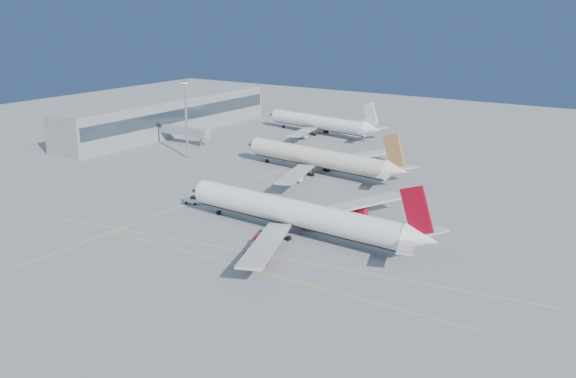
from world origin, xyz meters
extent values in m
plane|color=slate|center=(0.00, 0.00, 0.00)|extent=(500.00, 500.00, 0.00)
cube|color=gray|center=(-115.00, 85.00, 7.50)|extent=(18.00, 110.00, 15.00)
cube|color=#3F4C59|center=(-105.80, 85.00, 9.00)|extent=(0.40, 107.80, 5.00)
cube|color=gray|center=(-95.00, 72.00, 5.20)|extent=(22.00, 3.00, 3.00)
cylinder|color=gray|center=(-86.00, 72.00, 2.60)|extent=(0.70, 0.70, 5.20)
cube|color=gray|center=(-84.00, 72.00, 5.20)|extent=(3.20, 3.60, 3.40)
cube|color=yellow|center=(5.00, -14.00, 0.01)|extent=(90.00, 0.18, 0.02)
cube|color=yellow|center=(0.00, -6.00, 0.01)|extent=(118.86, 16.88, 0.02)
cube|color=yellow|center=(-40.00, 30.00, 0.01)|extent=(0.18, 140.00, 0.02)
cylinder|color=white|center=(-2.38, 8.74, 5.50)|extent=(59.48, 9.73, 6.13)
cone|color=white|center=(-34.25, 10.69, 5.50)|extent=(5.12, 6.41, 6.13)
cone|color=white|center=(30.87, 6.71, 6.13)|extent=(7.74, 6.27, 5.83)
cube|color=black|center=(-32.24, 10.57, 6.13)|extent=(2.04, 5.92, 0.74)
cube|color=#B7B7BC|center=(1.93, -8.72, 3.81)|extent=(16.77, 30.41, 0.58)
cube|color=#B7B7BC|center=(4.02, 25.56, 3.81)|extent=(19.84, 29.37, 0.58)
cube|color=maroon|center=(29.29, 6.81, 12.05)|extent=(8.15, 0.97, 11.19)
cylinder|color=gray|center=(-26.61, 10.22, 1.80)|extent=(0.25, 0.25, 2.43)
cylinder|color=black|center=(-26.61, 10.22, 0.58)|extent=(1.21, 0.81, 1.16)
cylinder|color=gray|center=(-1.59, 4.35, 1.80)|extent=(0.34, 0.34, 2.43)
cylinder|color=black|center=(-1.59, 4.35, 0.58)|extent=(1.22, 1.02, 1.16)
cylinder|color=gray|center=(-1.06, 13.01, 1.80)|extent=(0.34, 0.34, 2.43)
cylinder|color=black|center=(-1.06, 13.01, 0.58)|extent=(1.22, 1.02, 1.16)
cylinder|color=maroon|center=(-2.00, -2.95, 1.83)|extent=(5.23, 2.95, 2.64)
cylinder|color=maroon|center=(1.91, -12.41, 1.83)|extent=(5.23, 2.95, 2.64)
cylinder|color=maroon|center=(-0.58, 20.31, 1.83)|extent=(5.23, 2.95, 2.64)
cylinder|color=maroon|center=(4.46, 29.22, 1.83)|extent=(5.23, 2.95, 2.64)
cylinder|color=beige|center=(-27.53, 61.56, 5.32)|extent=(54.06, 13.01, 5.89)
cone|color=beige|center=(-56.42, 65.45, 5.32)|extent=(5.40, 6.46, 5.89)
cone|color=beige|center=(2.69, 57.50, 5.94)|extent=(7.92, 6.51, 5.60)
cube|color=black|center=(-54.48, 65.19, 5.94)|extent=(2.39, 5.77, 0.72)
cube|color=#B7B7BC|center=(-24.75, 44.80, 3.70)|extent=(14.16, 29.15, 0.57)
cube|color=#B7B7BC|center=(-20.42, 76.99, 3.70)|extent=(20.47, 27.04, 0.57)
cube|color=#AE7841|center=(1.15, 57.71, 11.71)|extent=(7.94, 1.52, 10.94)
cylinder|color=gray|center=(-49.37, 64.50, 1.76)|extent=(0.25, 0.25, 2.38)
cylinder|color=black|center=(-49.37, 64.50, 0.57)|extent=(1.22, 0.87, 1.14)
cylinder|color=gray|center=(-27.07, 57.28, 1.76)|extent=(0.33, 0.33, 2.38)
cylinder|color=black|center=(-27.07, 57.28, 0.57)|extent=(1.25, 1.07, 1.14)
cylinder|color=gray|center=(-25.95, 65.58, 1.76)|extent=(0.33, 0.33, 2.38)
cylinder|color=black|center=(-25.95, 65.58, 0.57)|extent=(1.25, 1.07, 1.14)
cylinder|color=#B7B7BC|center=(-27.30, 48.07, 1.77)|extent=(5.26, 3.22, 2.58)
cylinder|color=#B7B7BC|center=(-23.74, 74.52, 1.77)|extent=(5.26, 3.22, 2.58)
cylinder|color=white|center=(-60.68, 118.62, 5.09)|extent=(50.09, 14.13, 5.59)
cone|color=white|center=(-87.40, 123.32, 5.09)|extent=(5.39, 6.28, 5.59)
cone|color=white|center=(-32.68, 113.70, 5.69)|extent=(7.79, 6.43, 5.31)
cube|color=black|center=(-85.54, 122.99, 5.69)|extent=(2.49, 5.50, 0.70)
cube|color=#B7B7BC|center=(-58.80, 102.92, 3.55)|extent=(12.38, 27.30, 0.55)
cube|color=#B7B7BC|center=(-53.56, 132.74, 3.55)|extent=(19.97, 24.81, 0.55)
cube|color=silver|center=(-34.16, 113.96, 11.22)|extent=(7.63, 1.77, 10.55)
cylinder|color=gray|center=(-80.82, 122.16, 1.70)|extent=(0.24, 0.24, 2.29)
cylinder|color=black|center=(-80.82, 122.16, 0.55)|extent=(1.20, 0.88, 1.10)
cylinder|color=gray|center=(-60.39, 114.52, 1.70)|extent=(0.32, 0.32, 2.29)
cylinder|color=black|center=(-60.39, 114.52, 0.55)|extent=(1.24, 1.07, 1.10)
cylinder|color=gray|center=(-59.01, 122.38, 1.70)|extent=(0.32, 0.32, 2.29)
cylinder|color=black|center=(-59.01, 122.38, 0.55)|extent=(1.24, 1.07, 1.10)
cylinder|color=#B7B7BC|center=(-61.10, 106.06, 1.68)|extent=(5.15, 3.28, 2.49)
cylinder|color=#B7B7BC|center=(-56.79, 130.58, 1.68)|extent=(5.15, 3.28, 2.49)
cube|color=white|center=(-39.05, 14.01, 0.88)|extent=(4.26, 2.78, 1.18)
cube|color=black|center=(-38.47, 14.14, 1.77)|extent=(1.90, 1.97, 0.88)
cylinder|color=black|center=(-40.16, 12.70, 0.34)|extent=(0.75, 0.49, 0.69)
cylinder|color=black|center=(-40.61, 14.71, 0.34)|extent=(0.75, 0.49, 0.69)
cylinder|color=black|center=(-37.48, 13.31, 0.34)|extent=(0.75, 0.49, 0.69)
cylinder|color=black|center=(-37.93, 15.32, 0.34)|extent=(0.75, 0.49, 0.69)
cylinder|color=gray|center=(-77.26, 54.75, 13.54)|extent=(0.76, 0.76, 27.08)
cube|color=gray|center=(-77.26, 54.75, 27.30)|extent=(2.38, 2.38, 0.54)
cube|color=white|center=(-77.26, 54.75, 26.86)|extent=(1.73, 1.73, 0.27)
camera|label=1|loc=(76.26, -113.16, 53.11)|focal=40.00mm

